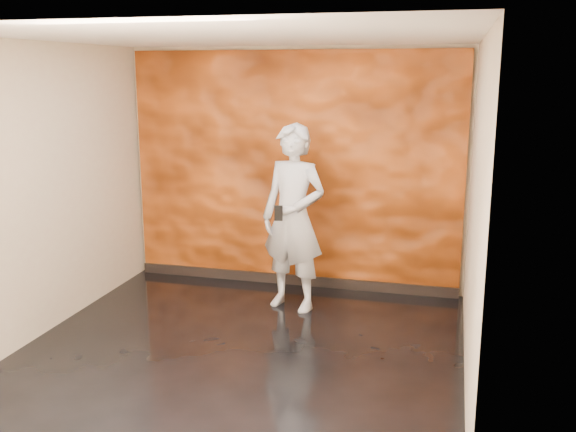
# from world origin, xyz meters

# --- Properties ---
(room) EXTENTS (4.02, 4.02, 2.81)m
(room) POSITION_xyz_m (0.00, 0.00, 1.40)
(room) COLOR black
(room) RESTS_ON ground
(feature_wall) EXTENTS (3.90, 0.06, 2.75)m
(feature_wall) POSITION_xyz_m (0.00, 1.96, 1.38)
(feature_wall) COLOR orange
(feature_wall) RESTS_ON ground
(baseboard) EXTENTS (3.90, 0.04, 0.12)m
(baseboard) POSITION_xyz_m (0.00, 1.92, 0.06)
(baseboard) COLOR black
(baseboard) RESTS_ON ground
(man) EXTENTS (0.83, 0.66, 1.99)m
(man) POSITION_xyz_m (0.20, 1.19, 1.00)
(man) COLOR #9DA0AB
(man) RESTS_ON ground
(phone) EXTENTS (0.09, 0.03, 0.16)m
(phone) POSITION_xyz_m (0.11, 0.90, 1.11)
(phone) COLOR black
(phone) RESTS_ON man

